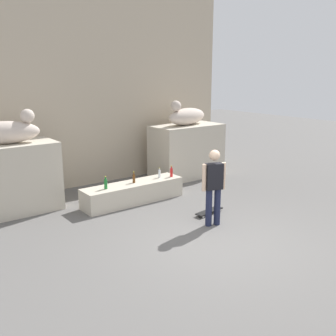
% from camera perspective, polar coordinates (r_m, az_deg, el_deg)
% --- Properties ---
extents(ground_plane, '(40.00, 40.00, 0.00)m').
position_cam_1_polar(ground_plane, '(7.87, 6.92, -10.60)').
color(ground_plane, '#605E5B').
extents(facade_wall, '(9.38, 0.60, 5.91)m').
position_cam_1_polar(facade_wall, '(11.71, -11.99, 12.14)').
color(facade_wall, '#BDAE95').
rests_on(facade_wall, ground_plane).
extents(pedestal_left, '(2.25, 1.14, 1.65)m').
position_cam_1_polar(pedestal_left, '(9.83, -22.38, -1.48)').
color(pedestal_left, beige).
rests_on(pedestal_left, ground_plane).
extents(pedestal_right, '(2.25, 1.14, 1.65)m').
position_cam_1_polar(pedestal_right, '(12.31, 2.75, 2.50)').
color(pedestal_right, beige).
rests_on(pedestal_right, ground_plane).
extents(statue_reclining_left, '(1.69, 0.92, 0.78)m').
position_cam_1_polar(statue_reclining_left, '(9.61, -22.77, 4.93)').
color(statue_reclining_left, beige).
rests_on(statue_reclining_left, pedestal_left).
extents(statue_reclining_right, '(1.68, 0.88, 0.78)m').
position_cam_1_polar(statue_reclining_right, '(12.11, 2.71, 7.62)').
color(statue_reclining_right, beige).
rests_on(statue_reclining_right, pedestal_right).
extents(ledge_block, '(2.70, 0.66, 0.51)m').
position_cam_1_polar(ledge_block, '(10.00, -5.09, -3.60)').
color(ledge_block, beige).
rests_on(ledge_block, ground_plane).
extents(skater, '(0.52, 0.30, 1.67)m').
position_cam_1_polar(skater, '(8.35, 6.69, -2.39)').
color(skater, '#1E233F').
rests_on(skater, ground_plane).
extents(skateboard, '(0.82, 0.30, 0.08)m').
position_cam_1_polar(skateboard, '(9.27, 6.04, -6.29)').
color(skateboard, black).
rests_on(skateboard, ground_plane).
extents(bottle_brown, '(0.07, 0.07, 0.28)m').
position_cam_1_polar(bottle_brown, '(9.91, -5.01, -1.51)').
color(bottle_brown, '#593314').
rests_on(bottle_brown, ledge_block).
extents(bottle_red, '(0.07, 0.07, 0.30)m').
position_cam_1_polar(bottle_red, '(10.44, 0.50, -0.63)').
color(bottle_red, red).
rests_on(bottle_red, ledge_block).
extents(bottle_clear, '(0.06, 0.06, 0.27)m').
position_cam_1_polar(bottle_clear, '(10.35, -1.27, -0.83)').
color(bottle_clear, silver).
rests_on(bottle_clear, ledge_block).
extents(bottle_green, '(0.08, 0.08, 0.31)m').
position_cam_1_polar(bottle_green, '(9.47, -9.10, -2.28)').
color(bottle_green, '#1E722D').
rests_on(bottle_green, ledge_block).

